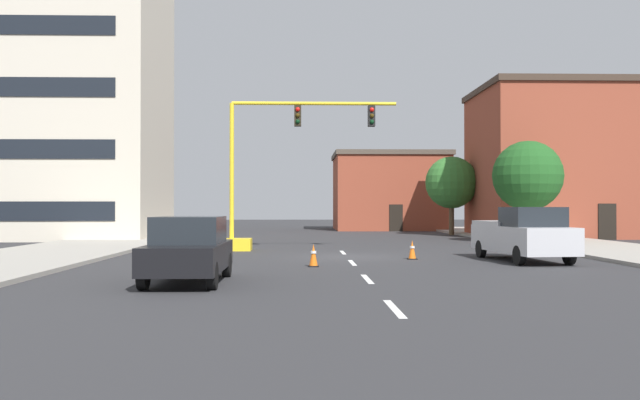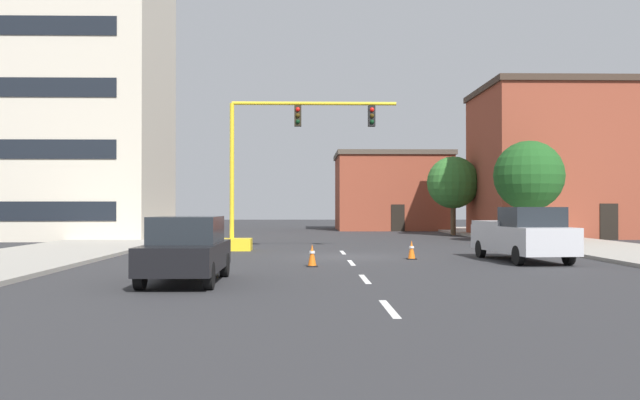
# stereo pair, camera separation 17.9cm
# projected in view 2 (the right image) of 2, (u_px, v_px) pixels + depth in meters

# --- Properties ---
(ground_plane) EXTENTS (160.00, 160.00, 0.00)m
(ground_plane) POSITION_uv_depth(u_px,v_px,m) (346.00, 257.00, 27.36)
(ground_plane) COLOR #2D2D30
(sidewalk_left) EXTENTS (6.00, 56.00, 0.14)m
(sidewalk_left) POSITION_uv_depth(u_px,v_px,m) (99.00, 244.00, 35.09)
(sidewalk_left) COLOR #9E998E
(sidewalk_left) RESTS_ON ground_plane
(sidewalk_right) EXTENTS (6.00, 56.00, 0.14)m
(sidewalk_right) POSITION_uv_depth(u_px,v_px,m) (571.00, 244.00, 35.63)
(sidewalk_right) COLOR #9E998E
(sidewalk_right) RESTS_ON ground_plane
(lane_stripe_seg_0) EXTENTS (0.16, 2.40, 0.01)m
(lane_stripe_seg_0) POSITION_uv_depth(u_px,v_px,m) (389.00, 309.00, 13.37)
(lane_stripe_seg_0) COLOR silver
(lane_stripe_seg_0) RESTS_ON ground_plane
(lane_stripe_seg_1) EXTENTS (0.16, 2.40, 0.01)m
(lane_stripe_seg_1) POSITION_uv_depth(u_px,v_px,m) (365.00, 279.00, 18.86)
(lane_stripe_seg_1) COLOR silver
(lane_stripe_seg_1) RESTS_ON ground_plane
(lane_stripe_seg_2) EXTENTS (0.16, 2.40, 0.01)m
(lane_stripe_seg_2) POSITION_uv_depth(u_px,v_px,m) (351.00, 263.00, 24.36)
(lane_stripe_seg_2) COLOR silver
(lane_stripe_seg_2) RESTS_ON ground_plane
(lane_stripe_seg_3) EXTENTS (0.16, 2.40, 0.01)m
(lane_stripe_seg_3) POSITION_uv_depth(u_px,v_px,m) (343.00, 252.00, 29.86)
(lane_stripe_seg_3) COLOR silver
(lane_stripe_seg_3) RESTS_ON ground_plane
(building_tall_left) EXTENTS (16.07, 10.61, 21.34)m
(building_tall_left) POSITION_uv_depth(u_px,v_px,m) (38.00, 71.00, 43.73)
(building_tall_left) COLOR beige
(building_tall_left) RESTS_ON ground_plane
(building_brick_center) EXTENTS (9.82, 8.66, 6.70)m
(building_brick_center) POSITION_uv_depth(u_px,v_px,m) (391.00, 191.00, 60.02)
(building_brick_center) COLOR brown
(building_brick_center) RESTS_ON ground_plane
(building_row_right) EXTENTS (13.27, 9.52, 10.04)m
(building_row_right) POSITION_uv_depth(u_px,v_px,m) (578.00, 162.00, 45.92)
(building_row_right) COLOR brown
(building_row_right) RESTS_ON ground_plane
(traffic_signal_gantry) EXTENTS (8.45, 1.20, 6.83)m
(traffic_signal_gantry) POSITION_uv_depth(u_px,v_px,m) (255.00, 202.00, 31.31)
(traffic_signal_gantry) COLOR yellow
(traffic_signal_gantry) RESTS_ON ground_plane
(tree_right_far) EXTENTS (3.68, 3.68, 5.56)m
(tree_right_far) POSITION_uv_depth(u_px,v_px,m) (453.00, 183.00, 48.23)
(tree_right_far) COLOR brown
(tree_right_far) RESTS_ON ground_plane
(tree_right_mid) EXTENTS (3.89, 3.89, 5.69)m
(tree_right_mid) POSITION_uv_depth(u_px,v_px,m) (529.00, 176.00, 38.01)
(tree_right_mid) COLOR #4C3823
(tree_right_mid) RESTS_ON ground_plane
(pickup_truck_silver) EXTENTS (2.50, 5.56, 1.99)m
(pickup_truck_silver) POSITION_uv_depth(u_px,v_px,m) (522.00, 235.00, 25.12)
(pickup_truck_silver) COLOR #BCBCC1
(pickup_truck_silver) RESTS_ON ground_plane
(sedan_black_near_left) EXTENTS (1.89, 4.51, 1.74)m
(sedan_black_near_left) POSITION_uv_depth(u_px,v_px,m) (186.00, 249.00, 17.97)
(sedan_black_near_left) COLOR black
(sedan_black_near_left) RESTS_ON ground_plane
(traffic_cone_roadside_a) EXTENTS (0.36, 0.36, 0.73)m
(traffic_cone_roadside_a) POSITION_uv_depth(u_px,v_px,m) (412.00, 250.00, 25.93)
(traffic_cone_roadside_a) COLOR black
(traffic_cone_roadside_a) RESTS_ON ground_plane
(traffic_cone_roadside_b) EXTENTS (0.36, 0.36, 0.76)m
(traffic_cone_roadside_b) POSITION_uv_depth(u_px,v_px,m) (312.00, 256.00, 22.77)
(traffic_cone_roadside_b) COLOR black
(traffic_cone_roadside_b) RESTS_ON ground_plane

